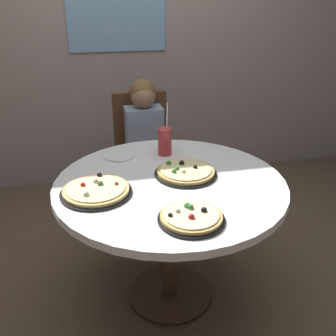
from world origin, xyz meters
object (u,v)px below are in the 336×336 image
object	(u,v)px
chair_wooden	(142,150)
pizza_veggie	(186,172)
diner_child	(147,165)
pizza_pepperoni	(191,217)
plate_small	(119,156)
dining_table	(170,198)
soda_cup	(165,141)
pizza_cheese	(96,191)

from	to	relation	value
chair_wooden	pizza_veggie	xyz separation A→B (m)	(0.10, -0.92, 0.24)
diner_child	pizza_pepperoni	xyz separation A→B (m)	(0.01, -1.16, 0.28)
chair_wooden	plate_small	xyz separation A→B (m)	(-0.22, -0.60, 0.22)
dining_table	chair_wooden	xyz separation A→B (m)	(-0.00, 0.97, -0.12)
pizza_pepperoni	soda_cup	size ratio (longest dim) A/B	0.93
diner_child	dining_table	bearing A→B (deg)	-90.05
chair_wooden	pizza_pepperoni	xyz separation A→B (m)	(0.01, -1.35, 0.24)
pizza_veggie	soda_cup	world-z (taller)	soda_cup
dining_table	diner_child	distance (m)	0.81
chair_wooden	pizza_cheese	bearing A→B (deg)	-109.89
pizza_pepperoni	dining_table	bearing A→B (deg)	91.35
pizza_cheese	pizza_veggie	bearing A→B (deg)	13.13
pizza_veggie	pizza_cheese	size ratio (longest dim) A/B	0.96
pizza_veggie	soda_cup	size ratio (longest dim) A/B	1.06
pizza_cheese	pizza_pepperoni	distance (m)	0.50
dining_table	pizza_pepperoni	size ratio (longest dim) A/B	4.10
pizza_cheese	soda_cup	xyz separation A→B (m)	(0.42, 0.40, 0.06)
diner_child	pizza_cheese	bearing A→B (deg)	-113.84
diner_child	chair_wooden	bearing A→B (deg)	90.44
soda_cup	plate_small	world-z (taller)	soda_cup
dining_table	plate_small	xyz separation A→B (m)	(-0.22, 0.37, 0.11)
dining_table	pizza_cheese	distance (m)	0.39
pizza_veggie	pizza_cheese	bearing A→B (deg)	-166.87
pizza_veggie	dining_table	bearing A→B (deg)	-150.36
pizza_pepperoni	plate_small	size ratio (longest dim) A/B	1.59
soda_cup	pizza_pepperoni	bearing A→B (deg)	-92.84
pizza_cheese	soda_cup	bearing A→B (deg)	43.83
soda_cup	plate_small	distance (m)	0.28
chair_wooden	diner_child	distance (m)	0.19
dining_table	pizza_pepperoni	world-z (taller)	pizza_pepperoni
dining_table	pizza_veggie	world-z (taller)	pizza_veggie
dining_table	soda_cup	world-z (taller)	soda_cup
diner_child	pizza_cheese	size ratio (longest dim) A/B	3.16
plate_small	pizza_pepperoni	bearing A→B (deg)	-72.81
chair_wooden	soda_cup	size ratio (longest dim) A/B	3.09
pizza_cheese	pizza_pepperoni	world-z (taller)	pizza_pepperoni
diner_child	pizza_pepperoni	size ratio (longest dim) A/B	3.78
diner_child	plate_small	distance (m)	0.55
dining_table	pizza_pepperoni	distance (m)	0.39
dining_table	chair_wooden	distance (m)	0.98
dining_table	chair_wooden	world-z (taller)	chair_wooden
pizza_veggie	plate_small	bearing A→B (deg)	134.97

